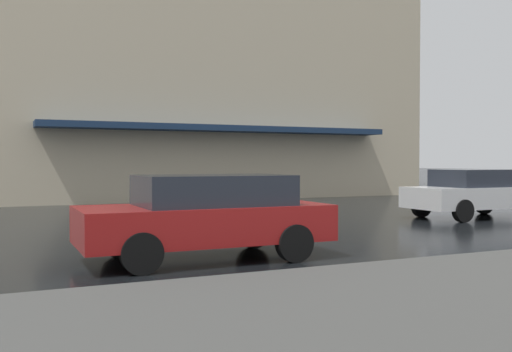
% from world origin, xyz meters
% --- Properties ---
extents(car_red, '(1.85, 4.10, 1.41)m').
position_xyz_m(car_red, '(-1.00, -8.84, 0.76)').
color(car_red, maroon).
rests_on(car_red, ground_plane).
extents(car_white, '(1.85, 4.10, 1.41)m').
position_xyz_m(car_white, '(2.50, -18.39, 0.76)').
color(car_white, silver).
rests_on(car_white, ground_plane).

